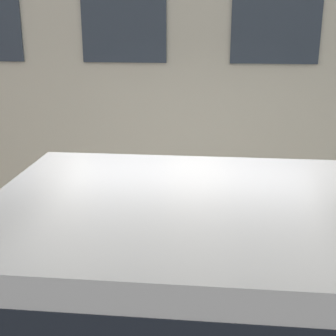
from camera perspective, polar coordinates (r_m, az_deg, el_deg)
name	(u,v)px	position (r m, az deg, el deg)	size (l,w,h in m)	color
ground_plane	(179,331)	(4.60, 1.39, -19.24)	(80.00, 80.00, 0.00)	#47474C
sidewalk	(189,247)	(5.88, 2.62, -9.63)	(3.09, 60.00, 0.15)	#B2ADA3
fire_hydrant	(200,252)	(4.75, 3.96, -10.23)	(0.27, 0.40, 0.78)	red
person	(138,204)	(4.98, -3.72, -4.41)	(0.30, 0.20, 1.25)	#726651
parked_truck_silver_near	(269,328)	(2.92, 12.20, -18.50)	(1.94, 5.25, 1.83)	black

